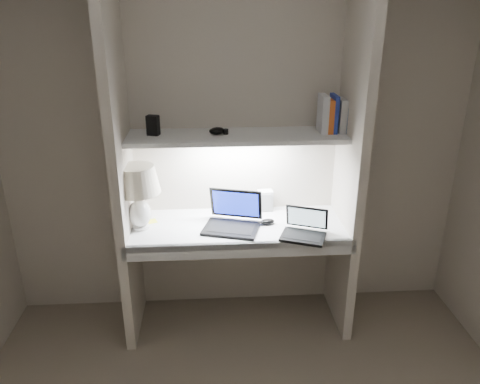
{
  "coord_description": "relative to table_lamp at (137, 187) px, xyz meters",
  "views": [
    {
      "loc": [
        -0.17,
        -1.59,
        2.14
      ],
      "look_at": [
        0.0,
        1.05,
        1.07
      ],
      "focal_mm": 35.0,
      "sensor_mm": 36.0,
      "label": 1
    }
  ],
  "objects": [
    {
      "name": "back_wall",
      "position": [
        0.64,
        0.29,
        0.19
      ],
      "size": [
        3.2,
        0.01,
        2.5
      ],
      "primitive_type": "cube",
      "color": "beige",
      "rests_on": "floor"
    },
    {
      "name": "alcove_panel_left",
      "position": [
        -0.09,
        0.01,
        0.19
      ],
      "size": [
        0.06,
        0.55,
        2.5
      ],
      "primitive_type": "cube",
      "color": "beige",
      "rests_on": "floor"
    },
    {
      "name": "alcove_panel_right",
      "position": [
        1.37,
        0.01,
        0.19
      ],
      "size": [
        0.06,
        0.55,
        2.5
      ],
      "primitive_type": "cube",
      "color": "beige",
      "rests_on": "floor"
    },
    {
      "name": "desk",
      "position": [
        0.64,
        0.01,
        -0.31
      ],
      "size": [
        1.4,
        0.55,
        0.04
      ],
      "primitive_type": "cube",
      "color": "white",
      "rests_on": "alcove_panel_left"
    },
    {
      "name": "desk_apron",
      "position": [
        0.64,
        -0.25,
        -0.34
      ],
      "size": [
        1.46,
        0.03,
        0.1
      ],
      "primitive_type": "cube",
      "color": "silver",
      "rests_on": "desk"
    },
    {
      "name": "shelf",
      "position": [
        0.64,
        0.11,
        0.29
      ],
      "size": [
        1.4,
        0.36,
        0.03
      ],
      "primitive_type": "cube",
      "color": "silver",
      "rests_on": "back_wall"
    },
    {
      "name": "strip_light",
      "position": [
        0.64,
        0.11,
        0.27
      ],
      "size": [
        0.6,
        0.04,
        0.02
      ],
      "primitive_type": "cube",
      "color": "white",
      "rests_on": "shelf"
    },
    {
      "name": "table_lamp",
      "position": [
        0.0,
        0.0,
        0.0
      ],
      "size": [
        0.29,
        0.29,
        0.43
      ],
      "color": "white",
      "rests_on": "desk"
    },
    {
      "name": "laptop_main",
      "position": [
        0.6,
        -0.01,
        -0.24
      ],
      "size": [
        0.42,
        0.39,
        0.24
      ],
      "rotation": [
        0.0,
        0.0,
        -0.28
      ],
      "color": "black",
      "rests_on": "desk"
    },
    {
      "name": "laptop_netbook",
      "position": [
        1.05,
        -0.17,
        -0.25
      ],
      "size": [
        0.34,
        0.32,
        0.17
      ],
      "rotation": [
        0.0,
        0.0,
        -0.38
      ],
      "color": "black",
      "rests_on": "desk"
    },
    {
      "name": "speaker",
      "position": [
        0.85,
        0.24,
        -0.22
      ],
      "size": [
        0.11,
        0.08,
        0.15
      ],
      "primitive_type": "cube",
      "rotation": [
        0.0,
        0.0,
        0.07
      ],
      "color": "silver",
      "rests_on": "desk"
    },
    {
      "name": "mouse",
      "position": [
        0.84,
        0.01,
        -0.27
      ],
      "size": [
        0.11,
        0.08,
        0.04
      ],
      "primitive_type": "ellipsoid",
      "rotation": [
        0.0,
        0.0,
        0.21
      ],
      "color": "black",
      "rests_on": "desk"
    },
    {
      "name": "cable_coil",
      "position": [
        0.61,
        -0.07,
        -0.28
      ],
      "size": [
        0.11,
        0.11,
        0.01
      ],
      "primitive_type": "torus",
      "rotation": [
        0.0,
        0.0,
        -0.03
      ],
      "color": "black",
      "rests_on": "desk"
    },
    {
      "name": "sticky_note",
      "position": [
        0.06,
        0.1,
        -0.29
      ],
      "size": [
        0.09,
        0.09,
        0.0
      ],
      "primitive_type": "cube",
      "rotation": [
        0.0,
        0.0,
        0.37
      ],
      "color": "#FEFF35",
      "rests_on": "desk"
    },
    {
      "name": "book_row",
      "position": [
        1.29,
        0.14,
        0.42
      ],
      "size": [
        0.23,
        0.16,
        0.24
      ],
      "color": "silver",
      "rests_on": "shelf"
    },
    {
      "name": "shelf_box",
      "position": [
        0.11,
        0.13,
        0.37
      ],
      "size": [
        0.09,
        0.07,
        0.13
      ],
      "primitive_type": "cube",
      "rotation": [
        0.0,
        0.0,
        -0.3
      ],
      "color": "black",
      "rests_on": "shelf"
    },
    {
      "name": "shelf_gadget",
      "position": [
        0.51,
        0.11,
        0.33
      ],
      "size": [
        0.13,
        0.11,
        0.05
      ],
      "primitive_type": "ellipsoid",
      "rotation": [
        0.0,
        0.0,
        0.41
      ],
      "color": "black",
      "rests_on": "shelf"
    }
  ]
}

